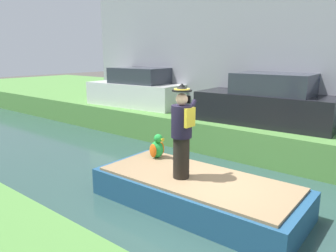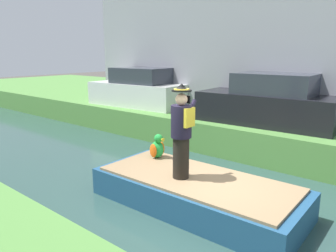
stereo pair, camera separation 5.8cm
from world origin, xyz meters
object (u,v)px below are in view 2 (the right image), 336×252
at_px(boat, 196,192).
at_px(parked_car_white, 139,90).
at_px(person_pirate, 182,132).
at_px(parked_car_dark, 268,103).
at_px(parrot_plush, 157,147).

relative_size(boat, parked_car_white, 1.03).
relative_size(person_pirate, parked_car_dark, 0.45).
height_order(parked_car_dark, parked_car_white, same).
bearing_deg(boat, parked_car_white, 53.49).
xyz_separation_m(boat, parked_car_white, (4.23, 5.71, 1.26)).
xyz_separation_m(parrot_plush, parked_car_white, (3.79, 4.31, 0.71)).
bearing_deg(parked_car_dark, parked_car_white, 90.00).
bearing_deg(parked_car_white, boat, -126.51).
height_order(boat, parrot_plush, parrot_plush).
bearing_deg(parked_car_dark, parrot_plush, 164.45).
height_order(person_pirate, parrot_plush, person_pirate).
distance_m(person_pirate, parked_car_white, 7.04).
height_order(parrot_plush, parked_car_dark, parked_car_dark).
bearing_deg(parrot_plush, person_pirate, -118.25).
bearing_deg(boat, person_pirate, 130.50).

